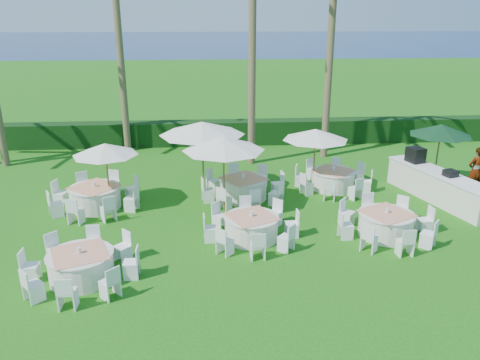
% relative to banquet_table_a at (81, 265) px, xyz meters
% --- Properties ---
extents(ground, '(120.00, 120.00, 0.00)m').
position_rel_banquet_table_a_xyz_m(ground, '(3.67, 0.82, -0.38)').
color(ground, '#1E5D10').
rests_on(ground, ground).
extents(hedge, '(34.00, 1.00, 1.20)m').
position_rel_banquet_table_a_xyz_m(hedge, '(3.67, 12.82, 0.22)').
color(hedge, black).
rests_on(hedge, ground).
extents(ocean, '(260.00, 260.00, 0.00)m').
position_rel_banquet_table_a_xyz_m(ocean, '(3.67, 102.82, -0.38)').
color(ocean, '#071549').
rests_on(ocean, ground).
extents(banquet_table_a, '(2.88, 2.88, 0.88)m').
position_rel_banquet_table_a_xyz_m(banquet_table_a, '(0.00, 0.00, 0.00)').
color(banquet_table_a, silver).
rests_on(banquet_table_a, ground).
extents(banquet_table_b, '(2.85, 2.85, 0.87)m').
position_rel_banquet_table_a_xyz_m(banquet_table_b, '(4.49, 1.94, -0.00)').
color(banquet_table_b, silver).
rests_on(banquet_table_b, ground).
extents(banquet_table_c, '(2.91, 2.91, 0.89)m').
position_rel_banquet_table_a_xyz_m(banquet_table_c, '(8.56, 1.85, 0.00)').
color(banquet_table_c, silver).
rests_on(banquet_table_c, ground).
extents(banquet_table_d, '(3.05, 3.05, 0.93)m').
position_rel_banquet_table_a_xyz_m(banquet_table_d, '(-0.65, 4.70, 0.02)').
color(banquet_table_d, silver).
rests_on(banquet_table_d, ground).
extents(banquet_table_e, '(3.05, 3.05, 0.92)m').
position_rel_banquet_table_a_xyz_m(banquet_table_e, '(4.52, 5.21, 0.02)').
color(banquet_table_e, silver).
rests_on(banquet_table_e, ground).
extents(banquet_table_f, '(2.84, 2.84, 0.88)m').
position_rel_banquet_table_a_xyz_m(banquet_table_f, '(8.02, 5.94, -0.00)').
color(banquet_table_f, silver).
rests_on(banquet_table_f, ground).
extents(umbrella_a, '(2.19, 2.19, 2.29)m').
position_rel_banquet_table_a_xyz_m(umbrella_a, '(-0.16, 4.70, 1.71)').
color(umbrella_a, brown).
rests_on(umbrella_a, ground).
extents(umbrella_b, '(2.73, 2.73, 2.57)m').
position_rel_banquet_table_a_xyz_m(umbrella_b, '(3.78, 4.17, 1.96)').
color(umbrella_b, brown).
rests_on(umbrella_b, ground).
extents(umbrella_c, '(3.09, 3.09, 2.73)m').
position_rel_banquet_table_a_xyz_m(umbrella_c, '(3.08, 5.78, 2.11)').
color(umbrella_c, brown).
rests_on(umbrella_c, ground).
extents(umbrella_d, '(2.45, 2.45, 2.36)m').
position_rel_banquet_table_a_xyz_m(umbrella_d, '(7.25, 5.93, 1.77)').
color(umbrella_d, brown).
rests_on(umbrella_d, ground).
extents(umbrella_green, '(2.32, 2.32, 2.46)m').
position_rel_banquet_table_a_xyz_m(umbrella_green, '(12.02, 5.92, 1.86)').
color(umbrella_green, brown).
rests_on(umbrella_green, ground).
extents(buffet_table, '(2.21, 4.61, 1.61)m').
position_rel_banquet_table_a_xyz_m(buffet_table, '(11.46, 4.55, 0.18)').
color(buffet_table, silver).
rests_on(buffet_table, ground).
extents(staff_person, '(0.73, 0.55, 1.81)m').
position_rel_banquet_table_a_xyz_m(staff_person, '(13.07, 5.00, 0.52)').
color(staff_person, gray).
rests_on(staff_person, ground).
extents(palm_b, '(4.38, 4.22, 9.71)m').
position_rel_banquet_table_a_xyz_m(palm_b, '(-0.64, 11.94, 4.94)').
color(palm_b, brown).
rests_on(palm_b, ground).
extents(palm_c, '(4.34, 4.30, 10.70)m').
position_rel_banquet_table_a_xyz_m(palm_c, '(5.22, 9.45, 5.44)').
color(palm_c, brown).
rests_on(palm_c, ground).
extents(palm_d, '(4.20, 4.39, 8.79)m').
position_rel_banquet_table_a_xyz_m(palm_d, '(8.74, 10.24, 4.47)').
color(palm_d, brown).
rests_on(palm_d, ground).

